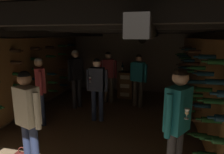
# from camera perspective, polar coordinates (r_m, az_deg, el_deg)

# --- Properties ---
(ground_plane) EXTENTS (8.40, 8.40, 0.00)m
(ground_plane) POSITION_cam_1_polar(r_m,az_deg,el_deg) (4.74, -1.91, -14.26)
(ground_plane) COLOR #8C7051
(room_shell) EXTENTS (4.72, 6.52, 2.41)m
(room_shell) POSITION_cam_1_polar(r_m,az_deg,el_deg) (4.56, -1.09, 3.52)
(room_shell) COLOR gray
(room_shell) RESTS_ON ground_plane
(wine_crate_stack) EXTENTS (0.52, 0.35, 0.90)m
(wine_crate_stack) POSITION_cam_1_polar(r_m,az_deg,el_deg) (6.66, 4.05, -2.33)
(wine_crate_stack) COLOR brown
(wine_crate_stack) RESTS_ON ground_plane
(display_bottle) EXTENTS (0.08, 0.08, 0.35)m
(display_bottle) POSITION_cam_1_polar(r_m,az_deg,el_deg) (6.63, 3.14, 2.78)
(display_bottle) COLOR #0F2838
(display_bottle) RESTS_ON wine_crate_stack
(person_host_center) EXTENTS (0.54, 0.34, 1.59)m
(person_host_center) POSITION_cam_1_polar(r_m,az_deg,el_deg) (4.71, -4.47, -2.14)
(person_host_center) COLOR #232D4C
(person_host_center) RESTS_ON ground_plane
(person_guest_near_right) EXTENTS (0.37, 0.46, 1.71)m
(person_guest_near_right) POSITION_cam_1_polar(r_m,az_deg,el_deg) (2.75, 18.80, -11.41)
(person_guest_near_right) COLOR #2D2D33
(person_guest_near_right) RESTS_ON ground_plane
(person_guest_near_left) EXTENTS (0.51, 0.32, 1.63)m
(person_guest_near_left) POSITION_cam_1_polar(r_m,az_deg,el_deg) (3.15, -23.71, -9.97)
(person_guest_near_left) COLOR #232D4C
(person_guest_near_left) RESTS_ON ground_plane
(person_guest_far_left) EXTENTS (0.35, 0.49, 1.72)m
(person_guest_far_left) POSITION_cam_1_polar(r_m,az_deg,el_deg) (5.67, -10.68, 1.13)
(person_guest_far_left) COLOR #2D2D33
(person_guest_far_left) RESTS_ON ground_plane
(person_guest_mid_left) EXTENTS (0.38, 0.45, 1.62)m
(person_guest_mid_left) POSITION_cam_1_polar(r_m,az_deg,el_deg) (4.81, -20.49, -2.26)
(person_guest_mid_left) COLOR #232D4C
(person_guest_mid_left) RESTS_ON ground_plane
(person_guest_far_right) EXTENTS (0.51, 0.32, 1.59)m
(person_guest_far_right) POSITION_cam_1_polar(r_m,az_deg,el_deg) (5.73, 7.80, 0.36)
(person_guest_far_right) COLOR #4C473D
(person_guest_far_right) RESTS_ON ground_plane
(person_guest_rear_center) EXTENTS (0.53, 0.38, 1.63)m
(person_guest_rear_center) POSITION_cam_1_polar(r_m,az_deg,el_deg) (6.05, -1.13, 1.40)
(person_guest_rear_center) COLOR #4C473D
(person_guest_rear_center) RESTS_ON ground_plane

